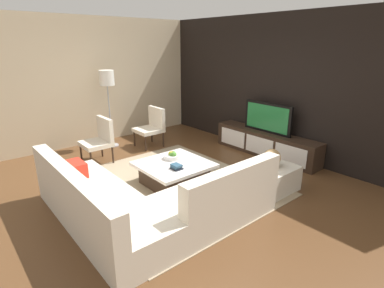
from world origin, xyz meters
name	(u,v)px	position (x,y,z in m)	size (l,w,h in m)	color
ground_plane	(173,188)	(0.00, 0.00, 0.00)	(14.00, 14.00, 0.00)	brown
feature_wall_back	(279,86)	(0.00, 2.70, 1.40)	(6.40, 0.12, 2.80)	black
side_wall_left	(95,81)	(-3.20, 0.20, 1.40)	(0.12, 5.20, 2.80)	beige
area_rug	(169,186)	(-0.10, 0.00, 0.01)	(3.15, 2.79, 0.01)	tan
media_console	(265,144)	(0.00, 2.40, 0.25)	(2.36, 0.43, 0.50)	#332319
television	(267,118)	(0.00, 2.40, 0.80)	(1.10, 0.06, 0.60)	black
sectional_couch	(144,203)	(0.54, -0.86, 0.28)	(2.52, 2.43, 0.82)	beige
coffee_table	(174,173)	(-0.10, 0.10, 0.20)	(1.04, 1.07, 0.38)	#332319
accent_chair_near	(100,137)	(-1.87, -0.37, 0.49)	(0.57, 0.51, 0.87)	#332319
floor_lamp	(107,83)	(-2.61, 0.22, 1.42)	(0.31, 0.31, 1.69)	#A5A5AA
ottoman	(270,177)	(1.01, 1.18, 0.20)	(0.70, 0.70, 0.40)	beige
fruit_bowl	(172,156)	(-0.28, 0.20, 0.43)	(0.28, 0.28, 0.14)	silver
accent_chair_far	(152,125)	(-2.04, 0.94, 0.49)	(0.56, 0.54, 0.87)	#332319
decorative_ball	(272,158)	(1.01, 1.18, 0.54)	(0.27, 0.27, 0.27)	#AD8451
book_stack	(176,167)	(0.12, -0.01, 0.42)	(0.17, 0.15, 0.07)	#1E232D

